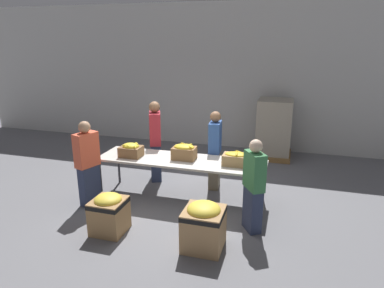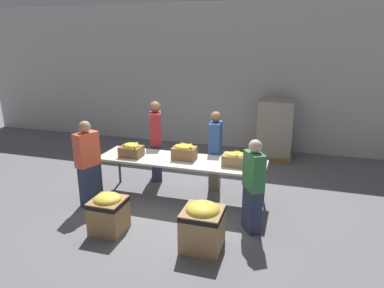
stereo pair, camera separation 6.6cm
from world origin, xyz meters
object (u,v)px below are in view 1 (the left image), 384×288
volunteer_0 (254,187)px  volunteer_3 (215,151)px  banana_box_0 (131,150)px  sorting_table (181,162)px  banana_box_2 (237,159)px  volunteer_1 (88,164)px  pallet_stack_0 (274,129)px  banana_box_1 (184,151)px  donation_bin_1 (204,224)px  donation_bin_0 (109,212)px  volunteer_2 (156,142)px

volunteer_0 → volunteer_3: size_ratio=0.94×
banana_box_0 → volunteer_0: (2.46, -0.68, -0.18)m
sorting_table → volunteer_0: (1.46, -0.78, -0.00)m
banana_box_2 → volunteer_1: size_ratio=0.31×
volunteer_1 → pallet_stack_0: bearing=-20.4°
sorting_table → pallet_stack_0: bearing=63.1°
banana_box_1 → pallet_stack_0: size_ratio=0.29×
donation_bin_1 → donation_bin_0: bearing=180.0°
banana_box_1 → volunteer_2: volunteer_2 is taller
donation_bin_0 → pallet_stack_0: (2.29, 4.55, 0.41)m
pallet_stack_0 → banana_box_1: bearing=-116.5°
pallet_stack_0 → banana_box_0: bearing=-128.8°
banana_box_1 → banana_box_2: 1.02m
volunteer_1 → volunteer_3: volunteer_3 is taller
volunteer_2 → volunteer_3: bearing=64.7°
banana_box_1 → donation_bin_0: bearing=-117.2°
banana_box_2 → pallet_stack_0: 3.12m
sorting_table → banana_box_1: 0.21m
banana_box_0 → donation_bin_1: banana_box_0 is taller
donation_bin_1 → pallet_stack_0: size_ratio=0.47×
volunteer_3 → pallet_stack_0: (1.05, 2.36, -0.05)m
banana_box_0 → banana_box_2: banana_box_0 is taller
volunteer_0 → donation_bin_0: bearing=75.8°
volunteer_0 → volunteer_1: (-3.04, 0.08, 0.04)m
donation_bin_1 → sorting_table: bearing=119.2°
sorting_table → pallet_stack_0: 3.44m
sorting_table → banana_box_1: bearing=44.3°
volunteer_0 → donation_bin_1: size_ratio=2.12×
volunteer_3 → donation_bin_1: 2.26m
volunteer_3 → banana_box_2: bearing=33.8°
banana_box_0 → donation_bin_1: size_ratio=0.57×
sorting_table → volunteer_1: size_ratio=1.99×
volunteer_3 → volunteer_2: bearing=-97.6°
banana_box_1 → pallet_stack_0: bearing=63.5°
banana_box_1 → volunteer_2: bearing=140.5°
banana_box_1 → volunteer_1: volunteer_1 is taller
volunteer_0 → donation_bin_0: 2.35m
volunteer_2 → pallet_stack_0: (2.39, 2.29, -0.11)m
banana_box_1 → volunteer_3: volunteer_3 is taller
volunteer_3 → volunteer_1: bearing=-60.3°
sorting_table → donation_bin_1: (0.83, -1.49, -0.38)m
banana_box_2 → volunteer_2: size_ratio=0.28×
banana_box_1 → pallet_stack_0: 3.38m
volunteer_0 → banana_box_0: bearing=42.6°
volunteer_2 → donation_bin_1: bearing=14.2°
banana_box_2 → pallet_stack_0: bearing=80.9°
pallet_stack_0 → volunteer_1: bearing=-129.7°
banana_box_0 → banana_box_2: 2.06m
pallet_stack_0 → donation_bin_1: bearing=-99.0°
banana_box_2 → donation_bin_1: 1.59m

